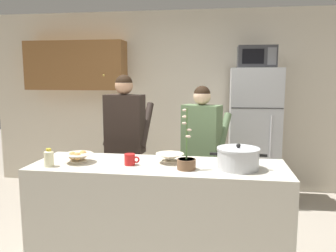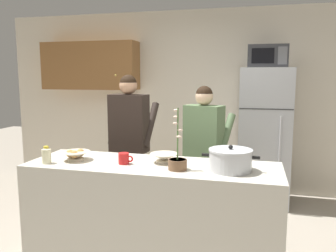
# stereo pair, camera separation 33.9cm
# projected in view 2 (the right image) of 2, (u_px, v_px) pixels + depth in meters

# --- Properties ---
(back_wall_unit) EXTENTS (6.00, 0.48, 2.60)m
(back_wall_unit) POSITION_uv_depth(u_px,v_px,m) (180.00, 95.00, 5.08)
(back_wall_unit) COLOR beige
(back_wall_unit) RESTS_ON ground
(kitchen_island) EXTENTS (2.16, 0.68, 0.92)m
(kitchen_island) POSITION_uv_depth(u_px,v_px,m) (152.00, 215.00, 2.98)
(kitchen_island) COLOR beige
(kitchen_island) RESTS_ON ground
(refrigerator) EXTENTS (0.64, 0.68, 1.77)m
(refrigerator) POSITION_uv_depth(u_px,v_px,m) (264.00, 136.00, 4.46)
(refrigerator) COLOR #B7BABF
(refrigerator) RESTS_ON ground
(microwave) EXTENTS (0.48, 0.37, 0.28)m
(microwave) POSITION_uv_depth(u_px,v_px,m) (267.00, 56.00, 4.29)
(microwave) COLOR #2D2D30
(microwave) RESTS_ON refrigerator
(person_near_pot) EXTENTS (0.54, 0.46, 1.68)m
(person_near_pot) POSITION_uv_depth(u_px,v_px,m) (129.00, 131.00, 3.86)
(person_near_pot) COLOR #726656
(person_near_pot) RESTS_ON ground
(person_by_sink) EXTENTS (0.57, 0.52, 1.56)m
(person_by_sink) POSITION_uv_depth(u_px,v_px,m) (204.00, 143.00, 3.62)
(person_by_sink) COLOR #726656
(person_by_sink) RESTS_ON ground
(cooking_pot) EXTENTS (0.45, 0.34, 0.21)m
(cooking_pot) POSITION_uv_depth(u_px,v_px,m) (230.00, 160.00, 2.70)
(cooking_pot) COLOR silver
(cooking_pot) RESTS_ON kitchen_island
(coffee_mug) EXTENTS (0.13, 0.09, 0.10)m
(coffee_mug) POSITION_uv_depth(u_px,v_px,m) (124.00, 158.00, 2.91)
(coffee_mug) COLOR red
(coffee_mug) RESTS_ON kitchen_island
(bread_bowl) EXTENTS (0.26, 0.26, 0.10)m
(bread_bowl) POSITION_uv_depth(u_px,v_px,m) (75.00, 155.00, 3.04)
(bread_bowl) COLOR beige
(bread_bowl) RESTS_ON kitchen_island
(empty_bowl) EXTENTS (0.25, 0.25, 0.08)m
(empty_bowl) POSITION_uv_depth(u_px,v_px,m) (164.00, 157.00, 2.96)
(empty_bowl) COLOR beige
(empty_bowl) RESTS_ON kitchen_island
(bottle_near_edge) EXTENTS (0.08, 0.08, 0.15)m
(bottle_near_edge) POSITION_uv_depth(u_px,v_px,m) (46.00, 155.00, 2.93)
(bottle_near_edge) COLOR beige
(bottle_near_edge) RESTS_ON kitchen_island
(potted_orchid) EXTENTS (0.15, 0.15, 0.50)m
(potted_orchid) POSITION_uv_depth(u_px,v_px,m) (178.00, 161.00, 2.73)
(potted_orchid) COLOR brown
(potted_orchid) RESTS_ON kitchen_island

